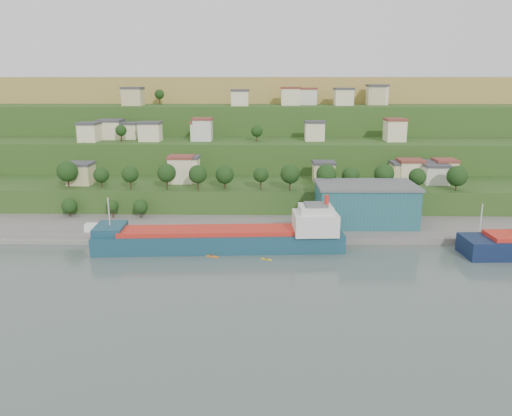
{
  "coord_description": "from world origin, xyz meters",
  "views": [
    {
      "loc": [
        3.97,
        -122.83,
        45.96
      ],
      "look_at": [
        0.79,
        15.0,
        10.83
      ],
      "focal_mm": 35.0,
      "sensor_mm": 36.0,
      "label": 1
    }
  ],
  "objects_px": {
    "cargo_ship_near": "(227,240)",
    "kayak_orange": "(212,256)",
    "warehouse": "(365,203)",
    "caravan": "(97,229)"
  },
  "relations": [
    {
      "from": "warehouse",
      "to": "kayak_orange",
      "type": "relative_size",
      "value": 8.85
    },
    {
      "from": "warehouse",
      "to": "caravan",
      "type": "relative_size",
      "value": 4.67
    },
    {
      "from": "cargo_ship_near",
      "to": "kayak_orange",
      "type": "bearing_deg",
      "value": -124.83
    },
    {
      "from": "warehouse",
      "to": "kayak_orange",
      "type": "distance_m",
      "value": 53.8
    },
    {
      "from": "kayak_orange",
      "to": "cargo_ship_near",
      "type": "bearing_deg",
      "value": 76.65
    },
    {
      "from": "caravan",
      "to": "warehouse",
      "type": "bearing_deg",
      "value": 5.42
    },
    {
      "from": "cargo_ship_near",
      "to": "warehouse",
      "type": "bearing_deg",
      "value": 22.9
    },
    {
      "from": "cargo_ship_near",
      "to": "caravan",
      "type": "bearing_deg",
      "value": 162.22
    },
    {
      "from": "cargo_ship_near",
      "to": "caravan",
      "type": "distance_m",
      "value": 41.63
    },
    {
      "from": "kayak_orange",
      "to": "caravan",
      "type": "bearing_deg",
      "value": 173.98
    }
  ]
}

